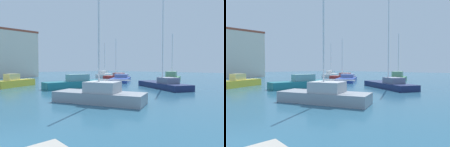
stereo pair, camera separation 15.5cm
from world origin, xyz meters
TOP-DOWN VIEW (x-y plane):
  - water at (15.00, 20.00)m, footprint 160.00×160.00m
  - sailboat_red_near_pier at (29.52, 24.27)m, footprint 3.23×6.17m
  - sailboat_green_behind_lamppost at (32.99, 12.64)m, footprint 8.19×5.38m
  - sailboat_white_center_channel at (32.23, 31.61)m, footprint 7.84×5.90m
  - motorboat_yellow_far_right at (7.59, 20.92)m, footprint 5.68×4.18m
  - motorboat_teal_inner_mooring at (12.63, 14.42)m, footprint 7.47×2.29m
  - sailboat_navy_distant_north at (20.54, 6.86)m, footprint 5.83×8.61m
  - sailboat_grey_distant_east at (8.82, 4.84)m, footprint 4.77×6.97m
  - motorboat_blue_outer_mooring at (24.50, 17.96)m, footprint 8.54×7.47m
  - harbor_office at (14.70, 47.09)m, footprint 10.20×6.14m

SIDE VIEW (x-z plane):
  - water at x=15.00m, z-range 0.00..0.00m
  - motorboat_blue_outer_mooring at x=24.50m, z-range -0.20..1.12m
  - sailboat_navy_distant_north at x=20.54m, z-range -5.94..6.95m
  - sailboat_red_near_pier at x=29.52m, z-range -3.97..5.05m
  - sailboat_grey_distant_east at x=8.82m, z-range -3.52..4.68m
  - motorboat_teal_inner_mooring at x=12.63m, z-range -0.25..1.43m
  - motorboat_yellow_far_right at x=7.59m, z-range -0.28..1.45m
  - sailboat_green_behind_lamppost at x=32.99m, z-range -3.88..5.11m
  - sailboat_white_center_channel at x=32.23m, z-range -3.82..5.07m
  - harbor_office at x=14.70m, z-range 0.01..12.06m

